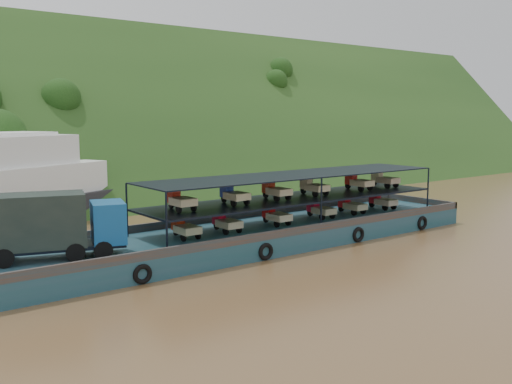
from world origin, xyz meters
TOP-DOWN VIEW (x-y plane):
  - ground at (0.00, 0.00)m, footprint 160.00×160.00m
  - hillside at (0.00, 36.00)m, footprint 140.00×39.60m
  - cargo_barge at (-4.85, 0.70)m, footprint 35.00×7.18m

SIDE VIEW (x-z plane):
  - ground at x=0.00m, z-range 0.00..0.00m
  - hillside at x=0.00m, z-range -19.80..19.80m
  - cargo_barge at x=-4.85m, z-range -1.16..3.46m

